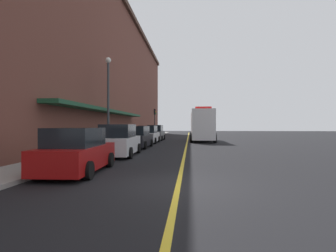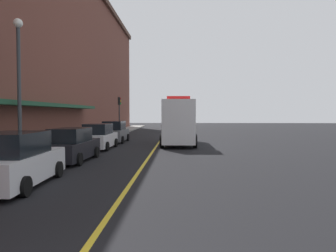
{
  "view_description": "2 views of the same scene",
  "coord_description": "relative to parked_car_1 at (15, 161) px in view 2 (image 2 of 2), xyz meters",
  "views": [
    {
      "loc": [
        0.38,
        -8.43,
        1.85
      ],
      "look_at": [
        -2.01,
        20.44,
        1.77
      ],
      "focal_mm": 29.18,
      "sensor_mm": 36.0,
      "label": 1
    },
    {
      "loc": [
        1.76,
        -3.16,
        2.56
      ],
      "look_at": [
        1.12,
        15.4,
        1.82
      ],
      "focal_mm": 34.38,
      "sensor_mm": 36.0,
      "label": 2
    }
  ],
  "objects": [
    {
      "name": "parked_car_4",
      "position": [
        0.04,
        17.2,
        -0.01
      ],
      "size": [
        2.05,
        4.66,
        1.88
      ],
      "rotation": [
        0.0,
        0.0,
        1.56
      ],
      "color": "#595B60",
      "rests_on": "ground"
    },
    {
      "name": "lane_center_stripe",
      "position": [
        3.96,
        17.18,
        -0.88
      ],
      "size": [
        0.16,
        70.0,
        0.01
      ],
      "primitive_type": "cube",
      "color": "gold",
      "rests_on": "ground"
    },
    {
      "name": "parking_meter_1",
      "position": [
        -1.39,
        2.49,
        0.18
      ],
      "size": [
        0.14,
        0.18,
        1.33
      ],
      "color": "#4C4C51",
      "rests_on": "sidewalk_left"
    },
    {
      "name": "parked_car_1",
      "position": [
        0.0,
        0.0,
        0.0
      ],
      "size": [
        2.25,
        4.9,
        1.91
      ],
      "rotation": [
        0.0,
        0.0,
        1.61
      ],
      "color": "silver",
      "rests_on": "ground"
    },
    {
      "name": "ground_plane",
      "position": [
        3.96,
        17.18,
        -0.88
      ],
      "size": [
        112.0,
        112.0,
        0.0
      ],
      "primitive_type": "plane",
      "color": "black"
    },
    {
      "name": "box_truck",
      "position": [
        5.64,
        15.33,
        0.92
      ],
      "size": [
        2.82,
        7.77,
        3.8
      ],
      "rotation": [
        0.0,
        0.0,
        -1.56
      ],
      "color": "silver",
      "rests_on": "ground"
    },
    {
      "name": "street_lamp_left",
      "position": [
        -1.99,
        4.3,
        3.52
      ],
      "size": [
        0.44,
        0.44,
        6.94
      ],
      "color": "#33383D",
      "rests_on": "sidewalk_left"
    },
    {
      "name": "parked_car_2",
      "position": [
        0.02,
        5.83,
        -0.05
      ],
      "size": [
        2.05,
        4.75,
        1.78
      ],
      "rotation": [
        0.0,
        0.0,
        1.54
      ],
      "color": "black",
      "rests_on": "ground"
    },
    {
      "name": "parked_car_3",
      "position": [
        -0.03,
        11.8,
        -0.04
      ],
      "size": [
        2.07,
        4.45,
        1.81
      ],
      "rotation": [
        0.0,
        0.0,
        1.55
      ],
      "color": "silver",
      "rests_on": "ground"
    },
    {
      "name": "traffic_light_near",
      "position": [
        -1.33,
        26.74,
        2.27
      ],
      "size": [
        0.38,
        0.36,
        4.3
      ],
      "color": "#232326",
      "rests_on": "sidewalk_left"
    },
    {
      "name": "parking_meter_0",
      "position": [
        -1.39,
        11.96,
        0.18
      ],
      "size": [
        0.14,
        0.18,
        1.33
      ],
      "color": "#4C4C51",
      "rests_on": "sidewalk_left"
    },
    {
      "name": "sidewalk_left",
      "position": [
        -2.24,
        17.18,
        -0.81
      ],
      "size": [
        2.4,
        70.0,
        0.15
      ],
      "primitive_type": "cube",
      "color": "gray",
      "rests_on": "ground"
    }
  ]
}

